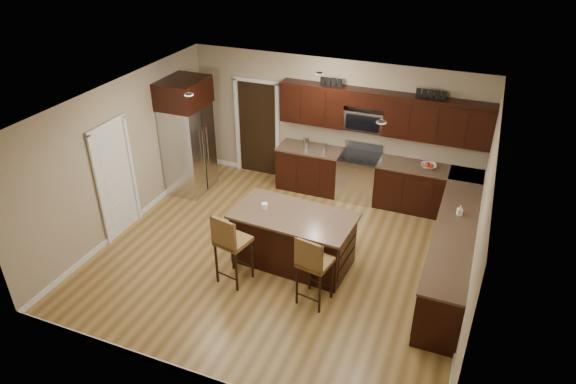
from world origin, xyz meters
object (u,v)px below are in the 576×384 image
at_px(island, 293,240).
at_px(stool_right, 313,263).
at_px(range, 358,177).
at_px(refrigerator, 188,135).
at_px(stool_left, 230,242).

xyz_separation_m(island, stool_right, (0.63, -0.85, 0.32)).
relative_size(range, island, 0.55).
relative_size(stool_right, refrigerator, 0.51).
xyz_separation_m(range, stool_right, (0.20, -3.33, 0.27)).
bearing_deg(refrigerator, island, -28.40).
height_order(stool_left, refrigerator, refrigerator).
bearing_deg(stool_right, island, 136.69).
height_order(range, stool_right, stool_right).
bearing_deg(stool_right, refrigerator, 155.59).
bearing_deg(refrigerator, stool_left, -47.96).
xyz_separation_m(stool_left, refrigerator, (-2.17, 2.40, 0.43)).
bearing_deg(stool_left, range, 82.88).
relative_size(range, stool_right, 0.93).
distance_m(range, island, 2.52).
xyz_separation_m(range, stool_left, (-1.13, -3.33, 0.30)).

